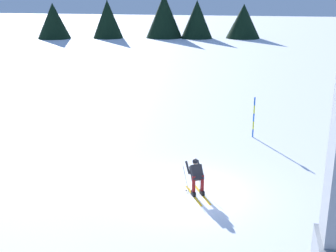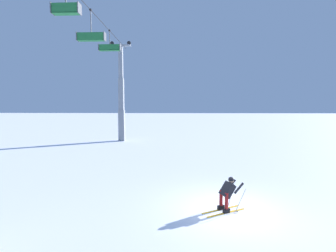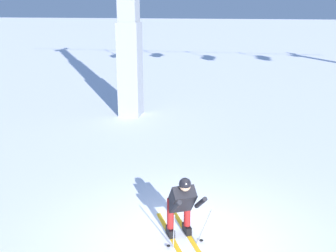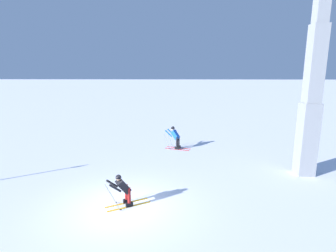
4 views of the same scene
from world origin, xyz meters
TOP-DOWN VIEW (x-y plane):
  - ground_plane at (0.00, 0.00)m, footprint 260.00×260.00m
  - skier_carving_main at (-0.11, 0.06)m, footprint 1.29×1.77m

SIDE VIEW (x-z plane):
  - ground_plane at x=0.00m, z-range 0.00..0.00m
  - skier_carving_main at x=-0.11m, z-range 0.02..1.49m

